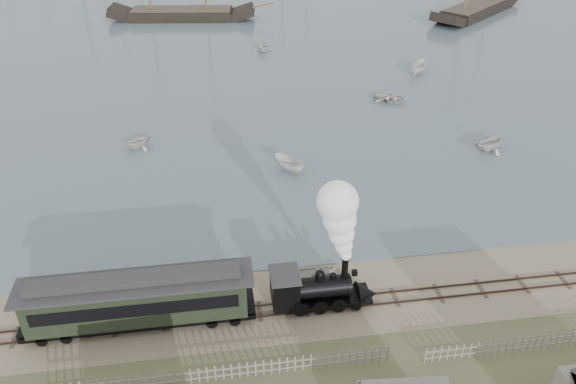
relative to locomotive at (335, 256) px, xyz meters
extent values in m
plane|color=tan|center=(-0.74, 2.00, -4.01)|extent=(600.00, 600.00, 0.00)
cube|color=#38271E|center=(-0.74, -0.50, -3.91)|extent=(120.00, 0.08, 0.12)
cube|color=#38271E|center=(-0.74, 0.50, -3.91)|extent=(120.00, 0.08, 0.12)
cube|color=#3D3127|center=(-0.74, 0.00, -3.98)|extent=(120.00, 1.80, 0.06)
cube|color=black|center=(-0.71, 0.00, -3.34)|extent=(6.31, 1.86, 0.23)
cylinder|color=black|center=(-1.08, 0.00, -2.42)|extent=(3.90, 1.39, 1.39)
cube|color=black|center=(-3.12, 0.00, -2.23)|extent=(1.67, 2.04, 2.13)
cube|color=#2F2F32|center=(-3.12, 0.00, -1.12)|extent=(1.86, 2.23, 0.11)
cylinder|color=black|center=(0.69, 0.00, -1.16)|extent=(0.41, 0.41, 1.48)
sphere|color=black|center=(-0.89, 0.00, -1.33)|extent=(0.59, 0.59, 0.59)
cone|color=black|center=(2.26, 0.00, -3.44)|extent=(1.30, 1.86, 1.86)
cube|color=black|center=(1.33, 0.00, -1.49)|extent=(0.32, 0.32, 0.32)
cube|color=black|center=(-12.11, 0.00, -3.30)|extent=(14.06, 2.31, 0.35)
cube|color=black|center=(-12.11, 0.00, -1.90)|extent=(13.05, 2.51, 2.51)
cube|color=black|center=(-12.11, -1.28, -1.65)|extent=(12.05, 0.06, 0.90)
cube|color=black|center=(-12.11, 1.28, -1.65)|extent=(12.05, 0.06, 0.90)
cube|color=#2F2F32|center=(-12.11, 0.00, -0.59)|extent=(14.06, 2.71, 0.18)
cube|color=#2F2F32|center=(-12.11, 0.00, -0.29)|extent=(12.55, 1.20, 0.45)
imported|color=silver|center=(-0.19, 2.35, -3.61)|extent=(3.15, 4.15, 0.81)
imported|color=silver|center=(-14.20, 24.14, -3.19)|extent=(3.69, 3.81, 1.54)
imported|color=silver|center=(-0.27, 17.53, -3.31)|extent=(3.36, 3.09, 1.29)
imported|color=silver|center=(13.61, 31.63, -3.55)|extent=(4.53, 4.78, 0.81)
imported|color=silver|center=(19.64, 18.71, -3.05)|extent=(4.02, 4.29, 1.82)
imported|color=silver|center=(19.91, 39.91, -3.21)|extent=(3.81, 3.66, 1.48)
imported|color=silver|center=(0.95, 51.63, -3.11)|extent=(3.86, 3.56, 1.68)
camera|label=1|loc=(-6.78, -26.29, 21.71)|focal=35.00mm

